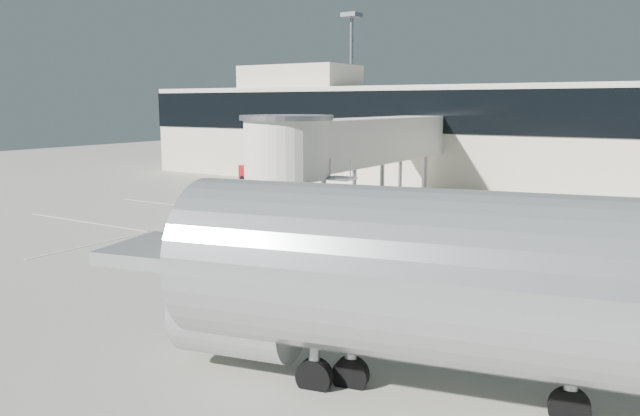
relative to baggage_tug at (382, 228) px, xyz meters
The scene contains 12 objects.
ground 6.53m from the baggage_tug, 102.05° to the right, with size 140.00×140.00×0.00m, color #B4B0A1.
lane_markings 3.66m from the baggage_tug, 124.18° to the left, with size 40.00×30.00×0.02m.
terminal 23.90m from the baggage_tug, 94.14° to the left, with size 64.00×12.11×15.20m.
jet_bridge 8.74m from the baggage_tug, 132.03° to the left, with size 5.70×20.40×6.03m.
baggage_tug is the anchor object (origin of this frame).
suitcase_cart 4.65m from the baggage_tug, ahead, with size 4.05×1.73×1.58m.
box_cart_near 7.57m from the baggage_tug, 120.87° to the right, with size 3.59×2.31×1.39m.
box_cart_far 8.91m from the baggage_tug, 110.27° to the right, with size 3.39×1.47×1.32m.
ground_worker 8.17m from the baggage_tug, 96.06° to the right, with size 0.62×0.41×1.71m, color #C4F319.
minivan 8.11m from the baggage_tug, 36.34° to the left, with size 2.10×4.65×1.75m.
belt_loader 23.95m from the baggage_tug, 141.84° to the left, with size 4.14×2.21×1.90m.
aircraft 17.53m from the baggage_tug, 50.47° to the right, with size 19.60×7.07×4.95m.
Camera 1 is at (14.50, -20.19, 6.61)m, focal length 35.00 mm.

